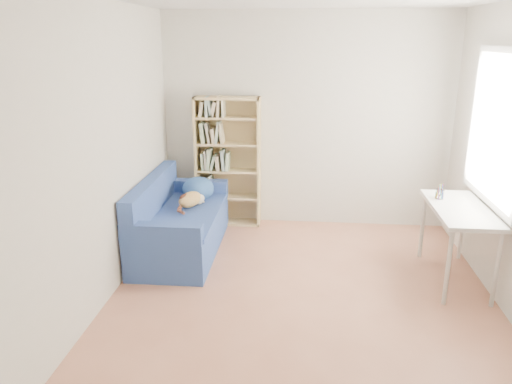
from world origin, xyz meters
TOP-DOWN VIEW (x-y plane):
  - ground at (0.00, 0.00)m, footprint 4.00×4.00m
  - room_shell at (0.10, 0.03)m, footprint 3.54×4.04m
  - sofa at (-1.37, 0.98)m, footprint 0.81×1.67m
  - bookshelf at (-0.95, 1.86)m, footprint 0.80×0.25m
  - desk at (1.48, 0.52)m, footprint 0.51×1.11m
  - pen_cup at (1.34, 0.77)m, footprint 0.08×0.08m

SIDE VIEW (x-z plane):
  - ground at x=0.00m, z-range 0.00..0.00m
  - sofa at x=-1.37m, z-range -0.09..0.73m
  - desk at x=1.48m, z-range 0.29..1.04m
  - bookshelf at x=-0.95m, z-range -0.06..1.54m
  - pen_cup at x=1.34m, z-range 0.73..0.89m
  - room_shell at x=0.10m, z-range 0.33..2.95m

